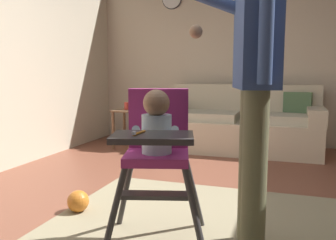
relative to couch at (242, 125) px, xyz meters
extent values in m
cube|color=brown|center=(-0.06, -2.45, -0.38)|extent=(5.90, 7.48, 0.10)
cube|color=beige|center=(-0.06, 0.52, 0.94)|extent=(5.10, 0.06, 2.55)
cube|color=beige|center=(-0.01, -0.06, -0.13)|extent=(1.97, 0.84, 0.40)
cube|color=beige|center=(-0.01, 0.27, 0.30)|extent=(1.97, 0.22, 0.46)
cube|color=beige|center=(-0.90, -0.06, 0.17)|extent=(0.20, 0.84, 0.20)
cube|color=beige|center=(0.89, -0.06, 0.17)|extent=(0.20, 0.84, 0.20)
cube|color=beige|center=(-0.43, -0.11, 0.12)|extent=(0.77, 0.60, 0.11)
cube|color=beige|center=(0.42, -0.11, 0.12)|extent=(0.77, 0.60, 0.11)
cube|color=#4C6B47|center=(0.68, 0.14, 0.27)|extent=(0.35, 0.17, 0.34)
cylinder|color=#353233|center=(-0.28, -3.10, -0.08)|extent=(0.13, 0.20, 0.52)
cylinder|color=#353233|center=(0.14, -2.98, -0.08)|extent=(0.20, 0.13, 0.52)
cylinder|color=#353233|center=(-0.41, -2.68, -0.08)|extent=(0.20, 0.13, 0.52)
cylinder|color=#353233|center=(0.02, -2.56, -0.08)|extent=(0.13, 0.20, 0.52)
cube|color=#9A2A6E|center=(-0.13, -2.83, 0.20)|extent=(0.45, 0.45, 0.05)
cube|color=#9A2A6E|center=(-0.18, -2.69, 0.41)|extent=(0.37, 0.17, 0.36)
cube|color=#353233|center=(-0.05, -3.11, 0.37)|extent=(0.46, 0.36, 0.03)
cube|color=#353233|center=(-0.10, -2.93, 0.01)|extent=(0.41, 0.21, 0.02)
cylinder|color=silver|center=(-0.13, -2.85, 0.34)|extent=(0.21, 0.21, 0.22)
sphere|color=#997051|center=(-0.12, -2.86, 0.52)|extent=(0.15, 0.15, 0.15)
cylinder|color=silver|center=(-0.22, -2.92, 0.35)|extent=(0.08, 0.15, 0.10)
cylinder|color=silver|center=(-0.02, -2.86, 0.35)|extent=(0.08, 0.15, 0.10)
cylinder|color=#C67A23|center=(-0.12, -3.13, 0.39)|extent=(0.02, 0.13, 0.01)
cube|color=white|center=(-0.12, -3.19, 0.40)|extent=(0.01, 0.02, 0.02)
cylinder|color=#6A6A49|center=(0.38, -2.63, 0.13)|extent=(0.14, 0.14, 0.93)
cylinder|color=#6A6A49|center=(0.41, -2.74, 0.13)|extent=(0.14, 0.14, 0.93)
cube|color=#384E81|center=(0.39, -2.68, 0.91)|extent=(0.30, 0.44, 0.63)
cylinder|color=#384E81|center=(0.18, -2.56, 1.09)|extent=(0.48, 0.20, 0.23)
sphere|color=#997051|center=(0.03, -2.60, 0.93)|extent=(0.08, 0.08, 0.08)
cylinder|color=#384E81|center=(0.46, -2.91, 0.91)|extent=(0.07, 0.07, 0.57)
sphere|color=orange|center=(-0.86, -2.54, -0.25)|extent=(0.16, 0.16, 0.16)
cube|color=brown|center=(-1.46, -0.32, 0.18)|extent=(0.40, 0.40, 0.02)
cylinder|color=brown|center=(-1.63, -0.49, -0.08)|extent=(0.04, 0.04, 0.50)
cylinder|color=brown|center=(-1.29, -0.49, -0.08)|extent=(0.04, 0.04, 0.50)
cylinder|color=brown|center=(-1.63, -0.15, -0.08)|extent=(0.04, 0.04, 0.50)
cylinder|color=brown|center=(-1.29, -0.15, -0.08)|extent=(0.04, 0.04, 0.50)
cylinder|color=#D13D33|center=(-1.51, -0.32, 0.24)|extent=(0.07, 0.07, 0.10)
camera|label=1|loc=(0.58, -4.73, 0.68)|focal=38.45mm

